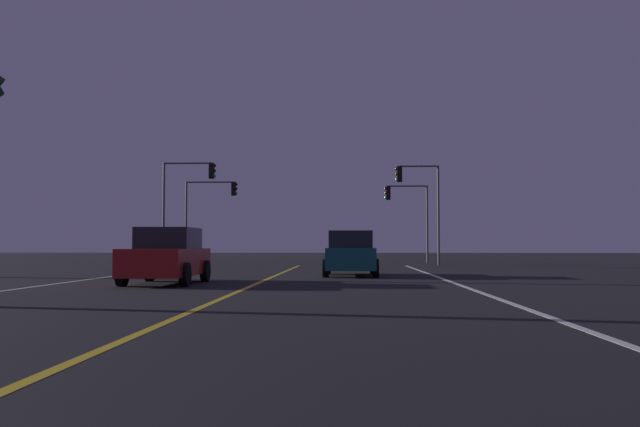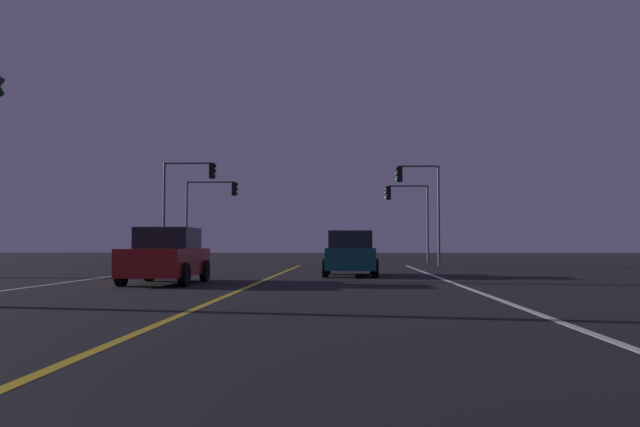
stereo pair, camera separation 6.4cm
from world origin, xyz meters
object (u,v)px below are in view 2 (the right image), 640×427
traffic_light_far_left (212,202)px  car_oncoming (166,256)px  car_ahead_far (350,254)px  traffic_light_near_left (188,189)px  traffic_light_near_right (419,192)px  traffic_light_far_right (407,205)px

traffic_light_far_left → car_oncoming: bearing=-81.6°
car_ahead_far → traffic_light_near_left: bearing=35.7°
car_oncoming → traffic_light_far_left: 24.50m
traffic_light_near_right → traffic_light_far_right: traffic_light_near_right is taller
traffic_light_far_right → traffic_light_near_right: bearing=92.4°
car_ahead_far → traffic_light_far_right: traffic_light_far_right is taller
car_oncoming → traffic_light_far_left: size_ratio=0.80×
car_ahead_far → traffic_light_near_right: bearing=-16.8°
traffic_light_far_right → traffic_light_far_left: bearing=-0.0°
car_oncoming → traffic_light_near_left: bearing=-168.4°
traffic_light_far_right → traffic_light_far_left: 12.84m
car_oncoming → car_ahead_far: size_ratio=1.00×
car_ahead_far → traffic_light_near_left: traffic_light_near_left is taller
traffic_light_far_right → car_ahead_far: bearing=78.7°
traffic_light_far_right → traffic_light_far_left: (-12.84, 0.00, 0.24)m
car_ahead_far → traffic_light_near_right: (3.94, 13.05, 3.38)m
car_oncoming → car_ahead_far: bearing=134.5°
traffic_light_near_right → traffic_light_far_left: traffic_light_near_right is taller
traffic_light_near_right → traffic_light_far_right: 5.52m
car_oncoming → traffic_light_far_right: size_ratio=0.85×
car_oncoming → traffic_light_far_right: 25.93m
car_oncoming → traffic_light_far_right: (9.29, 24.03, 2.95)m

